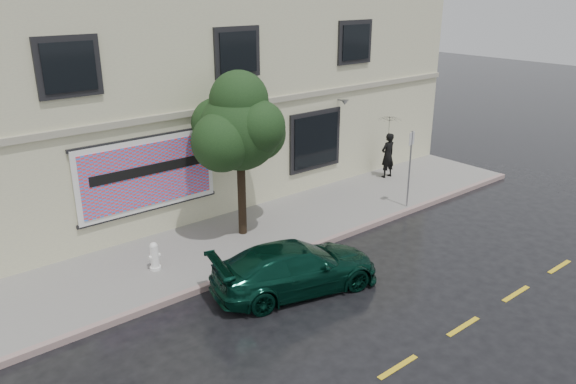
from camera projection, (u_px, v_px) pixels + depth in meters
ground at (350, 269)px, 14.90m from camera, size 90.00×90.00×0.00m
sidewalk at (274, 228)px, 17.22m from camera, size 20.00×3.50×0.15m
curb at (312, 247)px, 15.96m from camera, size 20.00×0.18×0.16m
road_marking at (463, 326)px, 12.36m from camera, size 19.00×0.12×0.01m
building at (175, 91)px, 20.20m from camera, size 20.00×8.12×7.00m
billboard at (148, 174)px, 15.84m from camera, size 4.30×0.16×2.20m
car at (296, 267)px, 13.68m from camera, size 4.50×2.81×1.22m
pedestrian at (388, 155)px, 21.28m from camera, size 0.64×0.43×1.72m
umbrella at (390, 124)px, 20.86m from camera, size 0.98×0.98×0.70m
street_tree at (240, 131)px, 15.62m from camera, size 2.28×2.28×4.28m
fire_hydrant at (155, 256)px, 14.44m from camera, size 0.31×0.29×0.76m
sign_pole at (410, 162)px, 18.17m from camera, size 0.31×0.08×2.58m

